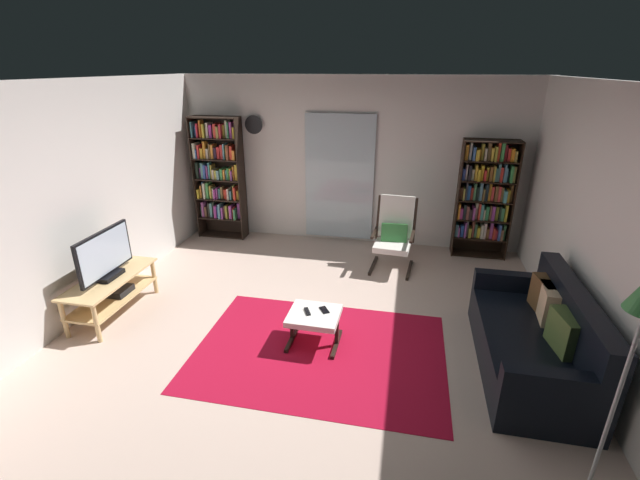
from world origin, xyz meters
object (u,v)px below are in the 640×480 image
television (105,256)px  tv_remote (307,311)px  ottoman (314,319)px  leather_sofa (536,340)px  lounge_armchair (394,232)px  bookshelf_near_sofa (485,196)px  cell_phone (324,310)px  tv_stand (113,289)px  bookshelf_near_tv (219,174)px  wall_clock (254,125)px

television → tv_remote: size_ratio=5.96×
tv_remote → television: bearing=150.7°
television → ottoman: bearing=-2.4°
leather_sofa → tv_remote: size_ratio=12.70×
lounge_armchair → tv_remote: 2.21m
bookshelf_near_sofa → leather_sofa: (0.17, -2.73, -0.63)m
television → cell_phone: 2.54m
bookshelf_near_sofa → ottoman: size_ratio=3.33×
tv_remote → leather_sofa: bearing=-25.9°
ottoman → tv_stand: bearing=177.3°
television → bookshelf_near_sofa: bookshelf_near_sofa is taller
lounge_armchair → cell_phone: bearing=-107.1°
leather_sofa → television: bearing=179.2°
bookshelf_near_tv → ottoman: bookshelf_near_tv is taller
bookshelf_near_tv → tv_stand: bearing=-95.0°
tv_stand → cell_phone: bearing=-1.0°
tv_stand → lounge_armchair: 3.70m
lounge_armchair → tv_stand: bearing=-148.1°
tv_stand → television: television is taller
television → tv_remote: 2.38m
lounge_armchair → television: bearing=-147.9°
bookshelf_near_sofa → tv_remote: size_ratio=12.19×
bookshelf_near_tv → cell_phone: size_ratio=14.19×
bookshelf_near_sofa → cell_phone: bookshelf_near_sofa is taller
tv_remote → cell_phone: 0.18m
tv_stand → bookshelf_near_tv: (0.23, 2.62, 0.76)m
television → ottoman: (2.42, -0.10, -0.44)m
tv_stand → cell_phone: tv_stand is taller
tv_remote → wall_clock: (-1.54, 2.92, 1.48)m
lounge_armchair → cell_phone: (-0.62, -2.00, -0.17)m
ottoman → television: bearing=177.6°
leather_sofa → wall_clock: (-3.76, 2.88, 1.54)m
bookshelf_near_tv → lounge_armchair: size_ratio=1.94×
lounge_armchair → cell_phone: 2.09m
tv_stand → bookshelf_near_tv: bearing=85.0°
tv_stand → cell_phone: 2.52m
tv_remote → bookshelf_near_tv: bearing=101.1°
tv_stand → tv_remote: size_ratio=8.27×
cell_phone → wall_clock: bearing=88.0°
leather_sofa → ottoman: size_ratio=3.47×
leather_sofa → cell_phone: size_ratio=13.06×
television → bookshelf_near_tv: bearing=85.1°
bookshelf_near_tv → tv_remote: 3.53m
tv_remote → wall_clock: 3.62m
wall_clock → tv_stand: bearing=-106.1°
ottoman → tv_remote: bearing=177.9°
tv_stand → wall_clock: 3.30m
leather_sofa → tv_stand: bearing=179.0°
television → bookshelf_near_tv: size_ratio=0.43×
lounge_armchair → wall_clock: wall_clock is taller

